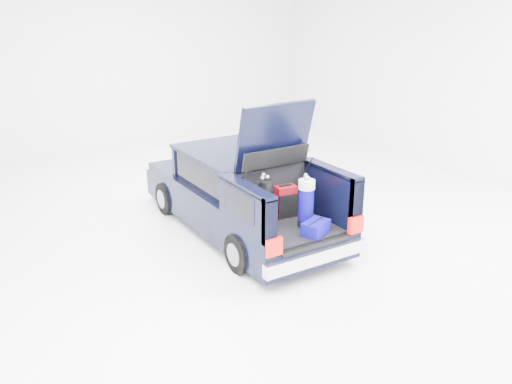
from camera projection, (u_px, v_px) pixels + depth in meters
ground at (241, 230)px, 9.73m from camera, size 14.00×14.00×0.00m
car at (238, 193)px, 9.59m from camera, size 1.87×4.65×2.47m
red_suitcase at (286, 201)px, 8.67m from camera, size 0.35×0.25×0.54m
black_golf_bag at (265, 203)px, 8.26m from camera, size 0.31×0.33×0.84m
blue_golf_bag at (306, 203)px, 8.26m from camera, size 0.29×0.29×0.85m
blue_duffel at (316, 228)px, 8.06m from camera, size 0.50×0.42×0.23m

